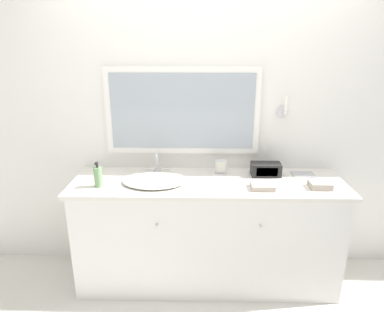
% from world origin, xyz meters
% --- Properties ---
extents(ground_plane, '(14.00, 14.00, 0.00)m').
position_xyz_m(ground_plane, '(0.00, 0.00, 0.00)').
color(ground_plane, silver).
extents(wall_back, '(8.00, 0.18, 2.55)m').
position_xyz_m(wall_back, '(-0.01, 0.63, 1.28)').
color(wall_back, white).
rests_on(wall_back, ground_plane).
extents(vanity_counter, '(2.06, 0.60, 0.88)m').
position_xyz_m(vanity_counter, '(0.00, 0.31, 0.44)').
color(vanity_counter, white).
rests_on(vanity_counter, ground_plane).
extents(sink_basin, '(0.48, 0.41, 0.17)m').
position_xyz_m(sink_basin, '(-0.40, 0.28, 0.90)').
color(sink_basin, silver).
rests_on(sink_basin, vanity_counter).
extents(soap_bottle, '(0.06, 0.06, 0.19)m').
position_xyz_m(soap_bottle, '(-0.80, 0.19, 0.96)').
color(soap_bottle, '#709966').
rests_on(soap_bottle, vanity_counter).
extents(appliance_box, '(0.23, 0.12, 0.10)m').
position_xyz_m(appliance_box, '(0.46, 0.43, 0.93)').
color(appliance_box, black).
rests_on(appliance_box, vanity_counter).
extents(picture_frame, '(0.10, 0.01, 0.12)m').
position_xyz_m(picture_frame, '(0.11, 0.46, 0.94)').
color(picture_frame, '#B2B2B7').
rests_on(picture_frame, vanity_counter).
extents(hand_towel_near_sink, '(0.16, 0.14, 0.04)m').
position_xyz_m(hand_towel_near_sink, '(0.39, 0.18, 0.90)').
color(hand_towel_near_sink, '#B7A899').
rests_on(hand_towel_near_sink, vanity_counter).
extents(hand_towel_far_corner, '(0.15, 0.13, 0.05)m').
position_xyz_m(hand_towel_far_corner, '(0.81, 0.20, 0.90)').
color(hand_towel_far_corner, '#B7A899').
rests_on(hand_towel_far_corner, vanity_counter).
extents(metal_tray, '(0.17, 0.12, 0.01)m').
position_xyz_m(metal_tray, '(0.76, 0.45, 0.88)').
color(metal_tray, '#ADADB2').
rests_on(metal_tray, vanity_counter).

